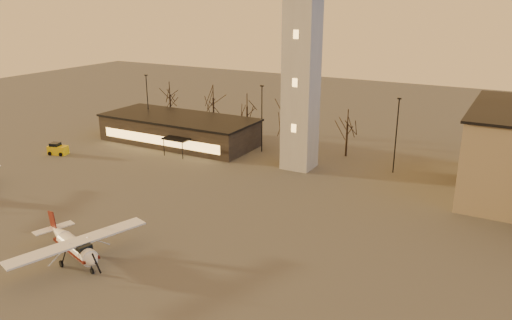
{
  "coord_description": "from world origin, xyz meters",
  "views": [
    {
      "loc": [
        26.44,
        -30.08,
        22.27
      ],
      "look_at": [
        2.62,
        13.0,
        6.27
      ],
      "focal_mm": 35.0,
      "sensor_mm": 36.0,
      "label": 1
    }
  ],
  "objects_px": {
    "service_cart": "(58,150)",
    "control_tower": "(302,47)",
    "terminal": "(179,130)",
    "cessna_front": "(78,251)"
  },
  "relations": [
    {
      "from": "service_cart",
      "to": "control_tower",
      "type": "bearing_deg",
      "value": 4.09
    },
    {
      "from": "control_tower",
      "to": "service_cart",
      "type": "height_order",
      "value": "control_tower"
    },
    {
      "from": "terminal",
      "to": "control_tower",
      "type": "bearing_deg",
      "value": -5.15
    },
    {
      "from": "terminal",
      "to": "cessna_front",
      "type": "height_order",
      "value": "terminal"
    },
    {
      "from": "cessna_front",
      "to": "service_cart",
      "type": "xyz_separation_m",
      "value": [
        -27.94,
        21.45,
        -0.5
      ]
    },
    {
      "from": "cessna_front",
      "to": "control_tower",
      "type": "bearing_deg",
      "value": 96.92
    },
    {
      "from": "control_tower",
      "to": "cessna_front",
      "type": "distance_m",
      "value": 37.24
    },
    {
      "from": "terminal",
      "to": "cessna_front",
      "type": "xyz_separation_m",
      "value": [
        15.88,
        -35.45,
        -0.99
      ]
    },
    {
      "from": "terminal",
      "to": "cessna_front",
      "type": "relative_size",
      "value": 2.07
    },
    {
      "from": "terminal",
      "to": "service_cart",
      "type": "distance_m",
      "value": 18.53
    }
  ]
}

